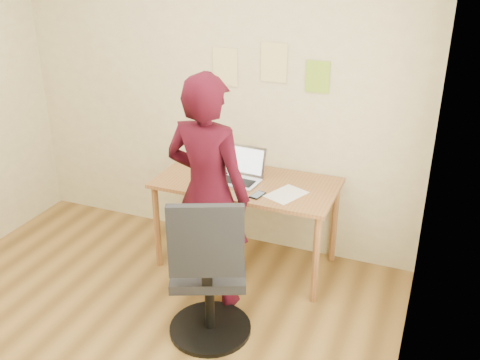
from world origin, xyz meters
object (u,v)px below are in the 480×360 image
at_px(office_chair, 208,280).
at_px(desk, 247,191).
at_px(phone, 258,195).
at_px(person, 208,194).
at_px(laptop, 240,174).

bearing_deg(office_chair, desk, 73.44).
xyz_separation_m(phone, person, (-0.25, -0.32, 0.11)).
relative_size(phone, person, 0.08).
xyz_separation_m(desk, laptop, (-0.06, 0.00, 0.14)).
bearing_deg(office_chair, phone, 62.31).
relative_size(laptop, person, 0.21).
distance_m(phone, office_chair, 0.79).
bearing_deg(desk, office_chair, -83.64).
xyz_separation_m(desk, person, (-0.08, -0.53, 0.20)).
height_order(desk, phone, phone).
xyz_separation_m(laptop, office_chair, (0.17, -0.95, -0.33)).
bearing_deg(phone, person, -115.80).
relative_size(desk, phone, 9.68).
distance_m(desk, office_chair, 0.97).
bearing_deg(laptop, person, -87.67).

